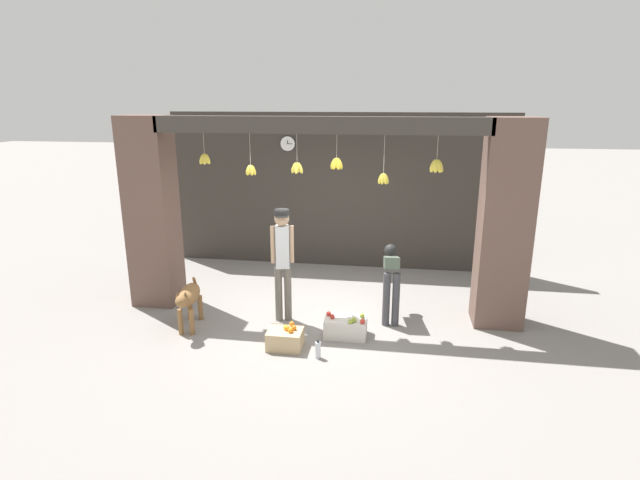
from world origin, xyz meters
The scene contains 12 objects.
ground_plane centered at (0.00, 0.00, 0.00)m, with size 60.00×60.00×0.00m, color gray.
shop_back_wall centered at (0.00, 2.68, 1.52)m, with size 6.71×0.12×3.04m, color #38332D.
shop_pillar_left centered at (-2.71, 0.30, 1.52)m, with size 0.70×0.60×3.04m, color brown.
shop_pillar_right centered at (2.71, 0.30, 1.52)m, with size 0.70×0.60×3.04m, color brown.
storefront_awning centered at (0.02, 0.12, 2.87)m, with size 4.81×0.26×0.94m.
dog centered at (-1.78, -0.60, 0.48)m, with size 0.37×0.98×0.71m.
shopkeeper centered at (-0.48, -0.11, 1.03)m, with size 0.34×0.30×1.73m.
worker_stooping centered at (1.12, 0.18, 0.71)m, with size 0.27×0.82×1.07m.
fruit_crate_oranges centered at (-0.26, -0.98, 0.13)m, with size 0.47×0.38×0.32m.
fruit_crate_apples centered at (0.51, -0.51, 0.14)m, with size 0.59×0.39×0.34m.
water_bottle centered at (0.22, -1.20, 0.12)m, with size 0.07×0.07×0.25m.
wall_clock centered at (-0.98, 2.60, 2.44)m, with size 0.30×0.03×0.30m.
Camera 1 is at (1.15, -6.99, 3.26)m, focal length 28.00 mm.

